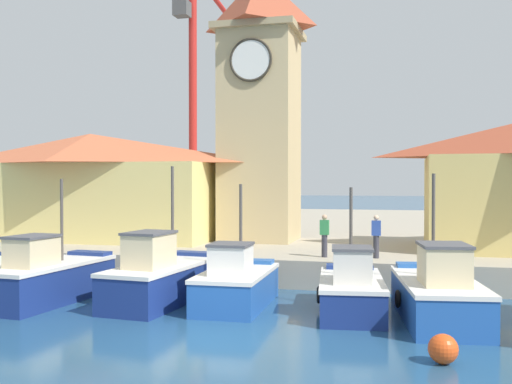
% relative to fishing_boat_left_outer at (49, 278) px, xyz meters
% --- Properties ---
extents(ground_plane, '(300.00, 300.00, 0.00)m').
position_rel_fishing_boat_left_outer_xyz_m(ground_plane, '(6.43, -3.13, -0.79)').
color(ground_plane, navy).
extents(quay_wharf, '(120.00, 40.00, 1.05)m').
position_rel_fishing_boat_left_outer_xyz_m(quay_wharf, '(6.43, 24.16, -0.27)').
color(quay_wharf, '#A89E89').
rests_on(quay_wharf, ground).
extents(fishing_boat_left_outer, '(2.26, 5.09, 4.01)m').
position_rel_fishing_boat_left_outer_xyz_m(fishing_boat_left_outer, '(0.00, 0.00, 0.00)').
color(fishing_boat_left_outer, navy).
rests_on(fishing_boat_left_outer, ground).
extents(fishing_boat_left_inner, '(2.39, 5.40, 4.43)m').
position_rel_fishing_boat_left_outer_xyz_m(fishing_boat_left_inner, '(3.59, 0.84, 0.01)').
color(fishing_boat_left_inner, navy).
rests_on(fishing_boat_left_inner, ground).
extents(fishing_boat_mid_left, '(2.10, 4.26, 3.84)m').
position_rel_fishing_boat_left_outer_xyz_m(fishing_boat_mid_left, '(6.08, 0.85, -0.08)').
color(fishing_boat_mid_left, '#2356A8').
rests_on(fishing_boat_mid_left, ground).
extents(fishing_boat_center, '(2.36, 4.58, 3.75)m').
position_rel_fishing_boat_left_outer_xyz_m(fishing_boat_center, '(9.66, 0.79, -0.10)').
color(fishing_boat_center, navy).
rests_on(fishing_boat_center, ground).
extents(fishing_boat_mid_right, '(2.72, 5.41, 4.16)m').
position_rel_fishing_boat_left_outer_xyz_m(fishing_boat_mid_right, '(12.12, 0.38, -0.03)').
color(fishing_boat_mid_right, '#2356A8').
rests_on(fishing_boat_mid_right, ground).
extents(clock_tower, '(3.93, 3.93, 14.57)m').
position_rel_fishing_boat_left_outer_xyz_m(clock_tower, '(4.35, 11.11, 7.09)').
color(clock_tower, tan).
rests_on(clock_tower, quay_wharf).
extents(warehouse_left, '(13.12, 5.60, 5.25)m').
position_rel_fishing_boat_left_outer_xyz_m(warehouse_left, '(-4.11, 9.89, 2.94)').
color(warehouse_left, '#E5D17A').
rests_on(warehouse_left, quay_wharf).
extents(port_crane_near, '(2.80, 8.44, 17.56)m').
position_rel_fishing_boat_left_outer_xyz_m(port_crane_near, '(-2.93, 21.87, 6.84)').
color(port_crane_near, maroon).
rests_on(port_crane_near, quay_wharf).
extents(mooring_buoy, '(0.65, 0.65, 0.65)m').
position_rel_fishing_boat_left_outer_xyz_m(mooring_buoy, '(12.02, -3.73, -0.47)').
color(mooring_buoy, '#E54C19').
rests_on(mooring_buoy, ground).
extents(dock_worker_near_tower, '(0.34, 0.22, 1.62)m').
position_rel_fishing_boat_left_outer_xyz_m(dock_worker_near_tower, '(10.16, 5.63, 1.10)').
color(dock_worker_near_tower, '#33333D').
rests_on(dock_worker_near_tower, quay_wharf).
extents(dock_worker_along_quay, '(0.34, 0.22, 1.62)m').
position_rel_fishing_boat_left_outer_xyz_m(dock_worker_along_quay, '(8.24, 5.46, 1.10)').
color(dock_worker_along_quay, '#33333D').
rests_on(dock_worker_along_quay, quay_wharf).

